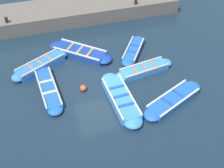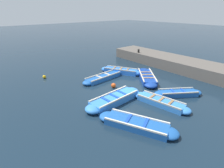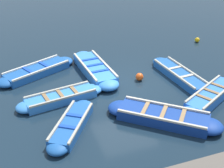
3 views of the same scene
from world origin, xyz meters
TOP-DOWN VIEW (x-y plane):
  - ground_plane at (0.00, 0.00)m, footprint 120.00×120.00m
  - boat_tucked at (-2.35, -3.27)m, footprint 2.38×3.82m
  - boat_far_corner at (2.76, 0.34)m, footprint 3.31×3.66m
  - boat_bow_out at (2.10, -2.74)m, footprint 2.96×2.31m
  - boat_outer_right at (0.17, 2.55)m, footprint 3.90×1.08m
  - boat_centre at (2.16, 2.72)m, footprint 2.32×3.47m
  - boat_stern_in at (-1.58, -0.81)m, footprint 4.08×1.19m
  - boat_alongside at (0.27, -2.73)m, footprint 1.28×3.52m
  - quay_wall at (7.05, 0.00)m, footprint 2.81×14.49m
  - bollard_north at (6.00, -4.20)m, footprint 0.20×0.20m
  - bollard_mid_north at (6.00, 4.20)m, footprint 0.20×0.20m
  - buoy_yellow_far at (-0.27, 0.81)m, footprint 0.34×0.34m

SIDE VIEW (x-z plane):
  - ground_plane at x=0.00m, z-range 0.00..0.00m
  - boat_bow_out at x=2.10m, z-range -0.03..0.33m
  - boat_outer_right at x=0.17m, z-range -0.03..0.34m
  - boat_alongside at x=0.27m, z-range -0.03..0.35m
  - boat_tucked at x=-2.35m, z-range -0.03..0.36m
  - buoy_yellow_far at x=-0.27m, z-range 0.00..0.34m
  - boat_far_corner at x=2.76m, z-range -0.03..0.40m
  - boat_centre at x=2.16m, z-range -0.03..0.43m
  - boat_stern_in at x=-1.58m, z-range -0.03..0.44m
  - quay_wall at x=7.05m, z-range 0.00..0.95m
  - bollard_north at x=6.00m, z-range 0.95..1.30m
  - bollard_mid_north at x=6.00m, z-range 0.95..1.30m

